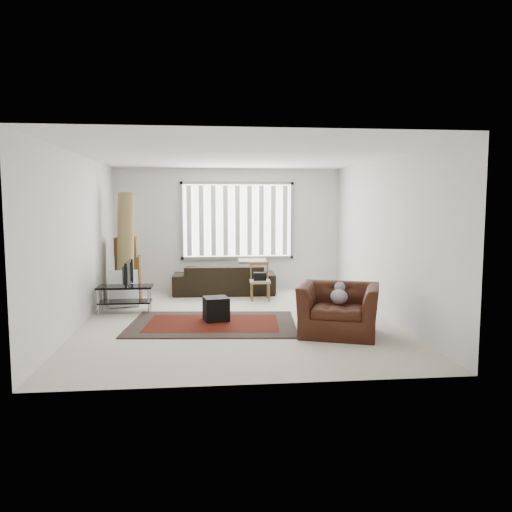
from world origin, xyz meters
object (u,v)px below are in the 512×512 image
(sofa, at_px, (224,275))
(side_chair, at_px, (260,279))
(tv_stand, at_px, (125,293))
(moving_boxes, at_px, (127,271))
(armchair, at_px, (339,306))

(sofa, xyz_separation_m, side_chair, (0.69, -0.75, 0.00))
(tv_stand, xyz_separation_m, moving_boxes, (-0.12, 1.13, 0.24))
(tv_stand, bearing_deg, moving_boxes, 95.97)
(sofa, relative_size, side_chair, 2.88)
(moving_boxes, height_order, sofa, moving_boxes)
(sofa, relative_size, armchair, 1.52)
(tv_stand, xyz_separation_m, sofa, (1.83, 1.67, 0.07))
(tv_stand, bearing_deg, sofa, 42.39)
(moving_boxes, height_order, side_chair, moving_boxes)
(moving_boxes, distance_m, armchair, 4.60)
(tv_stand, height_order, sofa, sofa)
(side_chair, bearing_deg, moving_boxes, 177.14)
(moving_boxes, distance_m, side_chair, 2.65)
(sofa, bearing_deg, moving_boxes, 17.01)
(sofa, distance_m, side_chair, 1.02)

